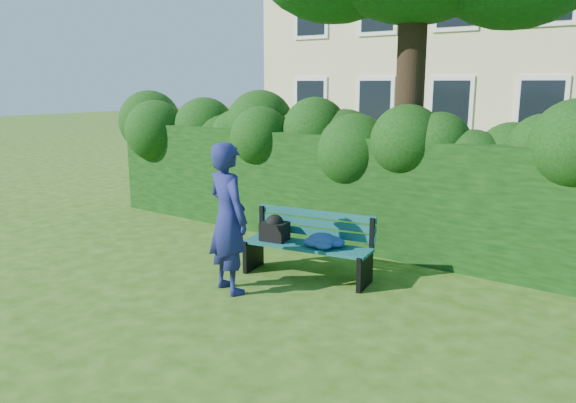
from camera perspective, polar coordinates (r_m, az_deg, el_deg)
The scene contains 4 objects.
ground at distance 7.83m, azimuth -2.64°, elevation -7.56°, with size 80.00×80.00×0.00m, color #294B0D.
hedge at distance 9.35m, azimuth 5.85°, elevation 1.34°, with size 10.00×1.00×1.80m.
park_bench at distance 7.66m, azimuth 1.81°, elevation -4.06°, with size 1.83×0.85×0.89m.
man_reading at distance 7.06m, azimuth -6.11°, elevation -1.70°, with size 0.70×0.46×1.91m, color navy.
Camera 1 is at (4.67, -5.71, 2.62)m, focal length 35.00 mm.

